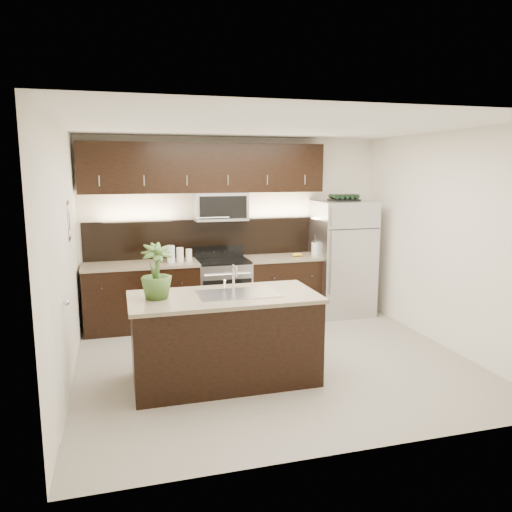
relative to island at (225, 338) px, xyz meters
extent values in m
plane|color=gray|center=(0.67, 0.37, -0.47)|extent=(4.50, 4.50, 0.00)
cube|color=silver|center=(0.67, 2.37, 0.88)|extent=(4.50, 0.02, 2.70)
cube|color=silver|center=(0.67, -1.63, 0.88)|extent=(4.50, 0.02, 2.70)
cube|color=silver|center=(-1.58, 0.37, 0.88)|extent=(0.02, 4.00, 2.70)
cube|color=silver|center=(2.92, 0.37, 0.88)|extent=(0.02, 4.00, 2.70)
cube|color=white|center=(0.67, 0.37, 2.23)|extent=(4.50, 4.00, 0.02)
cube|color=silver|center=(-1.56, -0.43, 0.54)|extent=(0.04, 0.80, 2.02)
sphere|color=silver|center=(-1.53, -0.11, 0.53)|extent=(0.06, 0.06, 0.06)
cube|color=black|center=(-1.57, 1.12, 1.18)|extent=(0.01, 0.32, 0.46)
cube|color=white|center=(-1.57, 1.12, 1.18)|extent=(0.00, 0.24, 0.36)
cube|color=black|center=(-0.75, 2.06, -0.02)|extent=(1.57, 0.62, 0.90)
cube|color=black|center=(1.38, 2.06, -0.02)|extent=(1.16, 0.62, 0.90)
cube|color=#B2B2B7|center=(0.42, 2.06, -0.02)|extent=(0.76, 0.62, 0.90)
cube|color=black|center=(0.42, 2.06, 0.44)|extent=(0.76, 0.60, 0.03)
cube|color=tan|center=(-0.75, 2.06, 0.45)|extent=(1.59, 0.65, 0.04)
cube|color=tan|center=(1.38, 2.06, 0.45)|extent=(1.18, 0.65, 0.04)
cube|color=black|center=(0.21, 2.35, 0.75)|extent=(3.49, 0.02, 0.56)
cube|color=#B2B2B7|center=(0.42, 2.17, 1.23)|extent=(0.76, 0.40, 0.40)
cube|color=black|center=(0.21, 2.20, 1.78)|extent=(3.49, 0.33, 0.70)
cube|color=black|center=(0.00, 0.00, -0.02)|extent=(1.90, 0.90, 0.90)
cube|color=tan|center=(0.00, 0.00, 0.45)|extent=(1.96, 0.96, 0.04)
cube|color=silver|center=(0.15, 0.00, 0.47)|extent=(0.84, 0.50, 0.01)
cylinder|color=silver|center=(0.15, 0.21, 0.59)|extent=(0.03, 0.03, 0.24)
cylinder|color=silver|center=(0.15, 0.14, 0.74)|extent=(0.02, 0.14, 0.02)
cylinder|color=silver|center=(0.15, 0.07, 0.69)|extent=(0.02, 0.02, 0.10)
cube|color=#B2B2B7|center=(2.29, 2.00, 0.41)|extent=(0.85, 0.77, 1.76)
cube|color=black|center=(2.29, 2.00, 1.30)|extent=(0.43, 0.27, 0.03)
cylinder|color=black|center=(2.12, 2.00, 1.35)|extent=(0.07, 0.25, 0.07)
cylinder|color=black|center=(2.21, 2.00, 1.35)|extent=(0.07, 0.25, 0.07)
cylinder|color=black|center=(2.29, 2.00, 1.35)|extent=(0.07, 0.25, 0.07)
cylinder|color=black|center=(2.37, 2.00, 1.35)|extent=(0.07, 0.25, 0.07)
cylinder|color=black|center=(2.46, 2.00, 1.35)|extent=(0.07, 0.25, 0.07)
imported|color=#395A24|center=(-0.68, 0.05, 0.75)|extent=(0.38, 0.38, 0.56)
cylinder|color=silver|center=(-0.33, 2.01, 0.59)|extent=(0.11, 0.11, 0.24)
cylinder|color=silver|center=(-0.20, 2.03, 0.57)|extent=(0.10, 0.10, 0.20)
cylinder|color=silver|center=(-0.07, 2.05, 0.55)|extent=(0.09, 0.09, 0.17)
cylinder|color=silver|center=(1.84, 2.01, 0.57)|extent=(0.10, 0.10, 0.20)
cylinder|color=silver|center=(1.84, 2.01, 0.68)|extent=(0.11, 0.11, 0.02)
cylinder|color=silver|center=(1.84, 2.01, 0.73)|extent=(0.01, 0.01, 0.08)
ellipsoid|color=gold|center=(1.49, 1.98, 0.49)|extent=(0.19, 0.16, 0.05)
camera|label=1|loc=(-1.04, -4.95, 1.76)|focal=35.00mm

